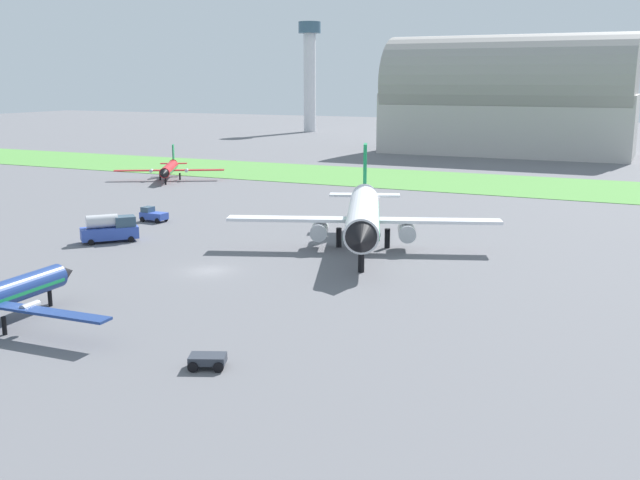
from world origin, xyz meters
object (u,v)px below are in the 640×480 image
at_px(airplane_midfield_jet, 363,215).
at_px(baggage_cart_midfield, 208,360).
at_px(control_tower, 310,68).
at_px(pushback_tug_near_gate, 153,215).
at_px(airplane_taxiing_turboprop, 169,168).
at_px(fuel_truck_by_runway, 110,229).

height_order(airplane_midfield_jet, baggage_cart_midfield, airplane_midfield_jet).
xyz_separation_m(airplane_midfield_jet, control_tower, (-89.32, 172.38, 18.91)).
xyz_separation_m(pushback_tug_near_gate, baggage_cart_midfield, (35.67, -41.07, -0.34)).
height_order(baggage_cart_midfield, control_tower, control_tower).
bearing_deg(airplane_taxiing_turboprop, control_tower, 165.44).
bearing_deg(fuel_truck_by_runway, control_tower, 61.12).
bearing_deg(airplane_midfield_jet, fuel_truck_by_runway, -93.76).
bearing_deg(airplane_taxiing_turboprop, airplane_midfield_jet, 25.45).
xyz_separation_m(pushback_tug_near_gate, fuel_truck_by_runway, (3.42, -12.56, 0.67)).
xyz_separation_m(airplane_taxiing_turboprop, fuel_truck_by_runway, (26.50, -48.04, -0.68)).
height_order(airplane_midfield_jet, control_tower, control_tower).
bearing_deg(airplane_taxiing_turboprop, pushback_tug_near_gate, 4.04).
distance_m(baggage_cart_midfield, fuel_truck_by_runway, 43.06).
bearing_deg(fuel_truck_by_runway, airplane_midfield_jet, -30.47).
height_order(airplane_taxiing_turboprop, fuel_truck_by_runway, airplane_taxiing_turboprop).
distance_m(pushback_tug_near_gate, baggage_cart_midfield, 54.40).
bearing_deg(pushback_tug_near_gate, baggage_cart_midfield, 133.22).
bearing_deg(control_tower, pushback_tug_near_gate, -71.21).
bearing_deg(control_tower, fuel_truck_by_runway, -71.45).
xyz_separation_m(airplane_taxiing_turboprop, baggage_cart_midfield, (58.75, -76.55, -1.70)).
distance_m(pushback_tug_near_gate, fuel_truck_by_runway, 13.04).
relative_size(airplane_midfield_jet, fuel_truck_by_runway, 4.59).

